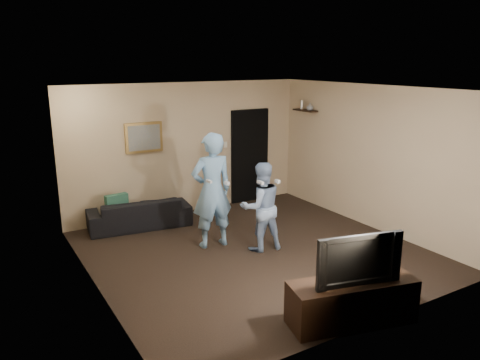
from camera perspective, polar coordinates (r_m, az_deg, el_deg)
ground at (r=7.66m, az=1.77°, el=-8.75°), size 5.00×5.00×0.00m
ceiling at (r=7.05m, az=1.93°, el=11.04°), size 5.00×5.00×0.04m
wall_back at (r=9.40m, az=-6.42°, el=3.85°), size 5.00×0.04×2.60m
wall_front at (r=5.40m, az=16.35°, el=-4.73°), size 5.00×0.04×2.60m
wall_left at (r=6.30m, az=-17.67°, el=-2.08°), size 0.04×5.00×2.60m
wall_right at (r=8.82m, az=15.66°, el=2.69°), size 0.04×5.00×2.60m
sofa at (r=8.87m, az=-12.18°, el=-3.93°), size 1.93×0.96×0.54m
throw_pillow at (r=8.69m, az=-14.78°, el=-3.01°), size 0.42×0.18×0.41m
painting_frame at (r=9.00m, az=-11.64°, el=5.10°), size 0.72×0.05×0.57m
painting_canvas at (r=8.97m, az=-11.58°, el=5.08°), size 0.62×0.01×0.47m
doorway at (r=10.11m, az=1.20°, el=2.95°), size 0.90×0.06×2.00m
light_switch at (r=9.76m, az=-1.81°, el=4.32°), size 0.08×0.02×0.12m
wall_shelf at (r=9.96m, az=7.95°, el=8.41°), size 0.20×0.60×0.03m
shelf_vase at (r=9.83m, az=8.52°, el=8.84°), size 0.17×0.17×0.15m
shelf_figurine at (r=10.04m, az=7.53°, el=9.08°), size 0.06×0.06×0.18m
tv_console at (r=5.85m, az=13.48°, el=-14.27°), size 1.60×0.84×0.54m
television at (r=5.60m, az=13.83°, el=-9.08°), size 1.06×0.39×0.61m
wii_player_left at (r=7.62m, az=-3.45°, el=-1.29°), size 0.73×0.54×1.91m
wii_player_right at (r=7.53m, az=2.56°, el=-3.26°), size 0.78×0.65×1.46m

